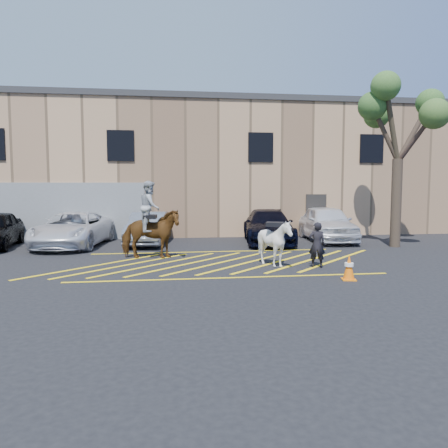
{
  "coord_description": "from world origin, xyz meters",
  "views": [
    {
      "loc": [
        -1.9,
        -15.1,
        2.68
      ],
      "look_at": [
        0.19,
        0.2,
        1.3
      ],
      "focal_mm": 35.0,
      "sensor_mm": 36.0,
      "label": 1
    }
  ],
  "objects": [
    {
      "name": "traffic_cone",
      "position": [
        3.25,
        -3.51,
        0.37
      ],
      "size": [
        0.45,
        0.45,
        0.73
      ],
      "color": "orange",
      "rests_on": "ground"
    },
    {
      "name": "car_white_pickup",
      "position": [
        -5.88,
        4.58,
        0.75
      ],
      "size": [
        3.17,
        5.68,
        1.5
      ],
      "primitive_type": "imported",
      "rotation": [
        0.0,
        0.0,
        -0.13
      ],
      "color": "white",
      "rests_on": "ground"
    },
    {
      "name": "warehouse",
      "position": [
        -0.01,
        11.99,
        3.65
      ],
      "size": [
        32.42,
        10.2,
        7.3
      ],
      "color": "tan",
      "rests_on": "ground"
    },
    {
      "name": "tree",
      "position": [
        8.03,
        2.59,
        5.69
      ],
      "size": [
        3.99,
        4.37,
        7.31
      ],
      "color": "#413227",
      "rests_on": "ground"
    },
    {
      "name": "car_silver_sedan",
      "position": [
        -2.64,
        4.94,
        0.73
      ],
      "size": [
        2.08,
        4.58,
        1.46
      ],
      "primitive_type": "imported",
      "rotation": [
        0.0,
        0.0,
        -0.13
      ],
      "color": "gray",
      "rests_on": "ground"
    },
    {
      "name": "mounted_bay",
      "position": [
        -2.42,
        0.89,
        1.14
      ],
      "size": [
        2.22,
        1.15,
        2.83
      ],
      "color": "brown",
      "rests_on": "ground"
    },
    {
      "name": "ground",
      "position": [
        0.0,
        0.0,
        0.0
      ],
      "size": [
        90.0,
        90.0,
        0.0
      ],
      "primitive_type": "plane",
      "color": "black",
      "rests_on": "ground"
    },
    {
      "name": "hatching_zone",
      "position": [
        -0.0,
        -0.3,
        0.01
      ],
      "size": [
        12.6,
        5.12,
        0.01
      ],
      "color": "yellow",
      "rests_on": "ground"
    },
    {
      "name": "handler",
      "position": [
        3.0,
        -1.56,
        0.74
      ],
      "size": [
        0.61,
        0.48,
        1.49
      ],
      "primitive_type": "imported",
      "rotation": [
        0.0,
        0.0,
        2.89
      ],
      "color": "black",
      "rests_on": "ground"
    },
    {
      "name": "car_blue_suv",
      "position": [
        2.87,
        4.68,
        0.76
      ],
      "size": [
        2.82,
        5.5,
        1.53
      ],
      "primitive_type": "imported",
      "rotation": [
        0.0,
        0.0,
        -0.13
      ],
      "color": "black",
      "rests_on": "ground"
    },
    {
      "name": "saddled_white",
      "position": [
        1.68,
        -1.21,
        0.79
      ],
      "size": [
        1.69,
        1.78,
        1.57
      ],
      "color": "silver",
      "rests_on": "ground"
    },
    {
      "name": "car_white_suv",
      "position": [
        5.83,
        4.95,
        0.85
      ],
      "size": [
        2.46,
        5.17,
        1.71
      ],
      "primitive_type": "imported",
      "rotation": [
        0.0,
        0.0,
        -0.09
      ],
      "color": "white",
      "rests_on": "ground"
    }
  ]
}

